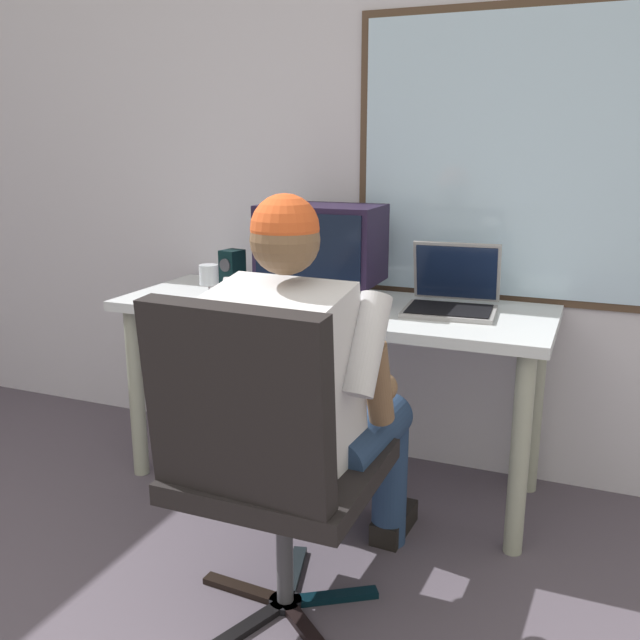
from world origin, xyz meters
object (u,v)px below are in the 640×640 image
(laptop, at_px, (453,293))
(wine_glass, at_px, (209,277))
(person_seated, at_px, (308,388))
(office_chair, at_px, (263,449))
(desk_speaker, at_px, (232,269))
(desk, at_px, (331,329))
(crt_monitor, at_px, (321,245))

(laptop, height_order, wine_glass, laptop)
(person_seated, height_order, laptop, person_seated)
(office_chair, height_order, desk_speaker, office_chair)
(desk_speaker, bearing_deg, desk, -11.51)
(crt_monitor, distance_m, wine_glass, 0.46)
(office_chair, relative_size, wine_glass, 6.90)
(person_seated, distance_m, wine_glass, 0.83)
(person_seated, xyz_separation_m, crt_monitor, (-0.24, 0.68, 0.33))
(crt_monitor, relative_size, desk_speaker, 2.81)
(desk, height_order, laptop, laptop)
(wine_glass, distance_m, desk_speaker, 0.24)
(office_chair, relative_size, laptop, 2.83)
(person_seated, distance_m, laptop, 0.78)
(desk, bearing_deg, person_seated, -74.53)
(desk, distance_m, laptop, 0.49)
(desk, xyz_separation_m, laptop, (0.45, 0.08, 0.17))
(office_chair, height_order, crt_monitor, crt_monitor)
(office_chair, height_order, wine_glass, office_chair)
(laptop, bearing_deg, desk_speaker, 178.80)
(office_chair, bearing_deg, person_seated, 87.13)
(desk, xyz_separation_m, office_chair, (0.16, -0.91, -0.09))
(wine_glass, height_order, desk_speaker, desk_speaker)
(person_seated, height_order, wine_glass, person_seated)
(person_seated, relative_size, laptop, 3.53)
(person_seated, bearing_deg, laptop, 68.64)
(office_chair, height_order, person_seated, person_seated)
(desk_speaker, bearing_deg, person_seated, -47.80)
(desk, relative_size, office_chair, 1.69)
(laptop, bearing_deg, office_chair, -106.51)
(desk, relative_size, laptop, 4.80)
(person_seated, height_order, desk_speaker, person_seated)
(crt_monitor, height_order, laptop, crt_monitor)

